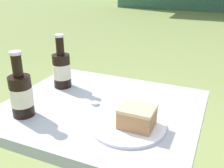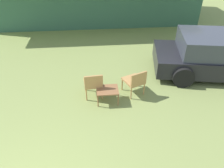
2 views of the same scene
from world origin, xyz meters
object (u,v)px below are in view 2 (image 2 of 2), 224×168
parked_car (219,55)px  wicker_chair_plain (135,80)px  wicker_chair_cushioned (93,82)px  garden_side_table (107,91)px

parked_car → wicker_chair_plain: 3.04m
wicker_chair_cushioned → wicker_chair_plain: same height
parked_car → garden_side_table: bearing=-151.9°
parked_car → wicker_chair_plain: (-2.90, -0.91, -0.18)m
wicker_chair_plain → wicker_chair_cushioned: bearing=-24.1°
garden_side_table → wicker_chair_plain: bearing=18.5°
wicker_chair_cushioned → garden_side_table: (0.38, -0.29, -0.11)m
wicker_chair_plain → garden_side_table: bearing=-4.8°
parked_car → wicker_chair_cushioned: size_ratio=5.58×
parked_car → wicker_chair_cushioned: bearing=-157.3°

